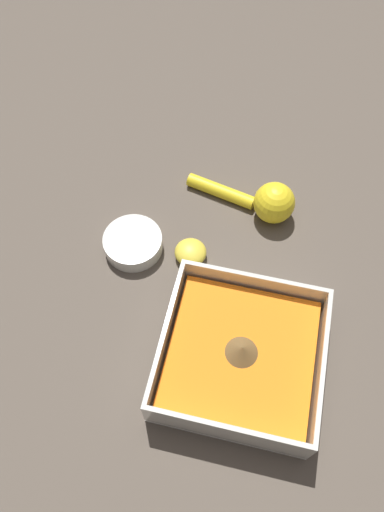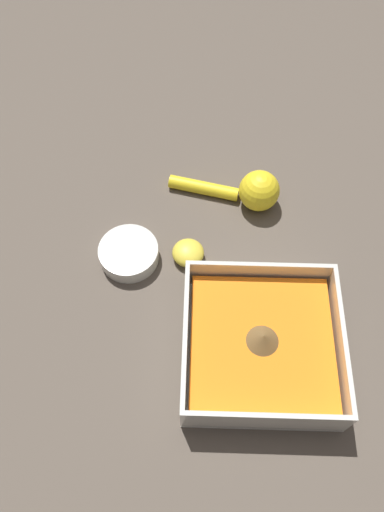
# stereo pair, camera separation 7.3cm
# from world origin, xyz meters

# --- Properties ---
(ground_plane) EXTENTS (4.00, 4.00, 0.00)m
(ground_plane) POSITION_xyz_m (0.00, 0.00, 0.00)
(ground_plane) COLOR brown
(square_dish) EXTENTS (0.21, 0.21, 0.07)m
(square_dish) POSITION_xyz_m (0.02, 0.02, 0.02)
(square_dish) COLOR silver
(square_dish) RESTS_ON ground_plane
(spice_bowl) EXTENTS (0.09, 0.09, 0.03)m
(spice_bowl) POSITION_xyz_m (0.21, -0.12, 0.01)
(spice_bowl) COLOR silver
(spice_bowl) RESTS_ON ground_plane
(lemon_squeezer) EXTENTS (0.18, 0.08, 0.07)m
(lemon_squeezer) POSITION_xyz_m (0.03, -0.24, 0.03)
(lemon_squeezer) COLOR yellow
(lemon_squeezer) RESTS_ON ground_plane
(lemon_half) EXTENTS (0.05, 0.05, 0.03)m
(lemon_half) POSITION_xyz_m (0.12, -0.13, 0.01)
(lemon_half) COLOR yellow
(lemon_half) RESTS_ON ground_plane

